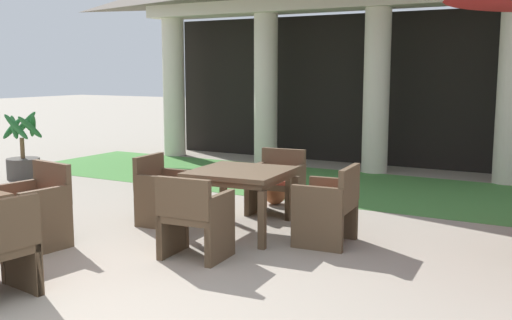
% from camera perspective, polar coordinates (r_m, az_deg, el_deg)
% --- Properties ---
extents(lawn_strip, '(11.76, 2.77, 0.01)m').
position_cam_1_polar(lawn_strip, '(9.49, 8.18, -2.44)').
color(lawn_strip, '#47843D').
rests_on(lawn_strip, ground).
extents(patio_table_near_foreground, '(1.08, 1.08, 0.71)m').
position_cam_1_polar(patio_table_near_foreground, '(6.61, -1.44, -1.70)').
color(patio_table_near_foreground, brown).
rests_on(patio_table_near_foreground, ground).
extents(patio_chair_near_foreground_east, '(0.59, 0.64, 0.82)m').
position_cam_1_polar(patio_chair_near_foreground_east, '(6.28, 6.89, -4.34)').
color(patio_chair_near_foreground_east, brown).
rests_on(patio_chair_near_foreground_east, ground).
extents(patio_chair_near_foreground_north, '(0.65, 0.61, 0.80)m').
position_cam_1_polar(patio_chair_near_foreground_north, '(7.56, 1.96, -2.24)').
color(patio_chair_near_foreground_north, brown).
rests_on(patio_chair_near_foreground_north, ground).
extents(patio_chair_near_foreground_south, '(0.63, 0.55, 0.81)m').
position_cam_1_polar(patio_chair_near_foreground_south, '(5.79, -5.87, -5.45)').
color(patio_chair_near_foreground_south, brown).
rests_on(patio_chair_near_foreground_south, ground).
extents(patio_chair_near_foreground_west, '(0.56, 0.61, 0.80)m').
position_cam_1_polar(patio_chair_near_foreground_west, '(7.15, -8.71, -2.94)').
color(patio_chair_near_foreground_west, brown).
rests_on(patio_chair_near_foreground_west, ground).
extents(patio_chair_mid_right_north, '(0.68, 0.66, 0.85)m').
position_cam_1_polar(patio_chair_mid_right_north, '(6.52, -20.26, -4.34)').
color(patio_chair_mid_right_north, brown).
rests_on(patio_chair_mid_right_north, ground).
extents(potted_palm_left_edge, '(0.62, 0.62, 1.13)m').
position_cam_1_polar(potted_palm_left_edge, '(10.70, -21.13, 0.15)').
color(potted_palm_left_edge, '#47423D').
rests_on(potted_palm_left_edge, ground).
extents(terracotta_urn, '(0.32, 0.32, 0.42)m').
position_cam_1_polar(terracotta_urn, '(8.12, 1.81, -2.98)').
color(terracotta_urn, '#9E5633').
rests_on(terracotta_urn, ground).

